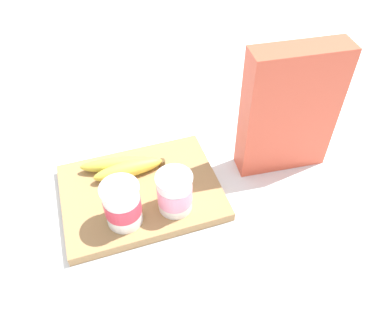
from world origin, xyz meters
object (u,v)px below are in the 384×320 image
object	(u,v)px
banana_bunch	(125,166)
cereal_box	(290,113)
cutting_board	(141,192)
yogurt_cup_front	(175,193)
yogurt_cup_back	(122,204)

from	to	relation	value
banana_bunch	cereal_box	bearing A→B (deg)	169.81
cereal_box	banana_bunch	world-z (taller)	cereal_box
cutting_board	yogurt_cup_front	bearing A→B (deg)	129.27
yogurt_cup_back	cutting_board	bearing A→B (deg)	-124.07
cereal_box	yogurt_cup_front	xyz separation A→B (m)	(0.27, 0.06, -0.08)
cereal_box	banana_bunch	distance (m)	0.37
cutting_board	cereal_box	xyz separation A→B (m)	(-0.33, 0.00, 0.14)
yogurt_cup_back	banana_bunch	distance (m)	0.13
cereal_box	yogurt_cup_front	distance (m)	0.29
cutting_board	yogurt_cup_front	distance (m)	0.10
yogurt_cup_front	yogurt_cup_back	xyz separation A→B (m)	(0.10, 0.00, 0.00)
cutting_board	yogurt_cup_front	size ratio (longest dim) A/B	3.70
yogurt_cup_front	cereal_box	bearing A→B (deg)	-166.61
cereal_box	banana_bunch	xyz separation A→B (m)	(0.35, -0.06, -0.11)
cutting_board	cereal_box	distance (m)	0.36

